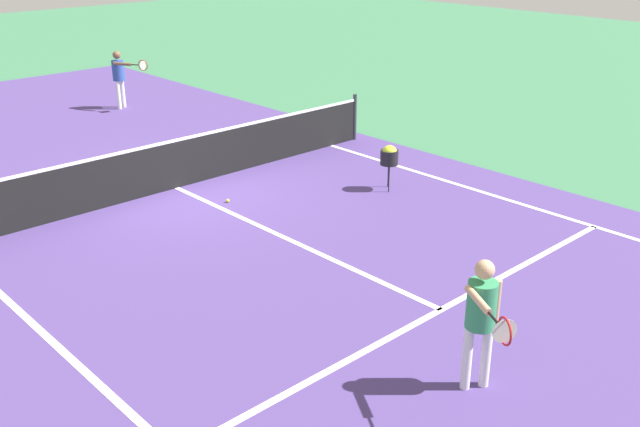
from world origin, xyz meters
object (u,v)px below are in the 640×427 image
(ball_hopper, at_px, (389,156))
(tennis_ball_near_net, at_px, (228,201))
(net, at_px, (175,164))
(player_far, at_px, (119,73))
(player_near, at_px, (482,312))

(ball_hopper, xyz_separation_m, tennis_ball_near_net, (-2.66, 1.53, -0.64))
(net, relative_size, player_far, 6.36)
(net, xyz_separation_m, tennis_ball_near_net, (0.26, -1.29, -0.46))
(ball_hopper, bearing_deg, tennis_ball_near_net, 150.10)
(player_far, bearing_deg, player_near, -103.82)
(player_far, xyz_separation_m, tennis_ball_near_net, (-2.11, -7.70, -0.92))
(player_far, relative_size, ball_hopper, 1.76)
(player_near, height_order, tennis_ball_near_net, player_near)
(player_near, distance_m, player_far, 14.56)
(net, xyz_separation_m, ball_hopper, (2.92, -2.82, 0.18))
(player_near, relative_size, tennis_ball_near_net, 23.47)
(ball_hopper, distance_m, tennis_ball_near_net, 3.13)
(player_near, xyz_separation_m, ball_hopper, (4.02, 4.91, -0.28))
(net, distance_m, player_far, 6.85)
(player_near, bearing_deg, net, 81.91)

